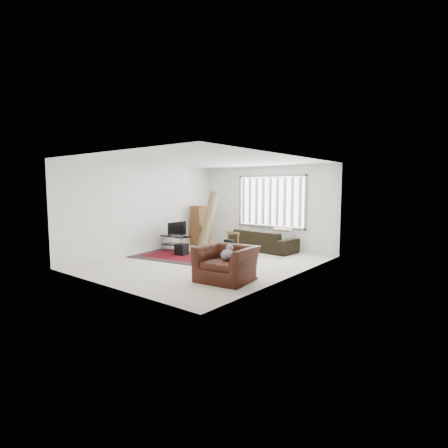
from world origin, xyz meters
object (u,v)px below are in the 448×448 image
object	(u,v)px
moving_boxes	(200,227)
armchair	(226,261)
tv_stand	(176,240)
sofa	(262,237)
side_chair	(229,245)

from	to	relation	value
moving_boxes	armchair	world-z (taller)	moving_boxes
tv_stand	armchair	size ratio (longest dim) A/B	0.75
moving_boxes	armchair	bearing A→B (deg)	-40.87
sofa	armchair	distance (m)	3.86
sofa	tv_stand	bearing A→B (deg)	44.28
tv_stand	moving_boxes	size ratio (longest dim) A/B	0.70
tv_stand	sofa	distance (m)	2.77
tv_stand	moving_boxes	bearing A→B (deg)	96.72
moving_boxes	sofa	xyz separation A→B (m)	(2.30, 0.43, -0.20)
armchair	moving_boxes	bearing A→B (deg)	132.09
tv_stand	sofa	xyz separation A→B (m)	(2.15, 1.75, 0.09)
side_chair	armchair	xyz separation A→B (m)	(1.22, -1.70, -0.00)
side_chair	tv_stand	bearing A→B (deg)	173.39
tv_stand	armchair	bearing A→B (deg)	-27.93
sofa	armchair	bearing A→B (deg)	115.89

